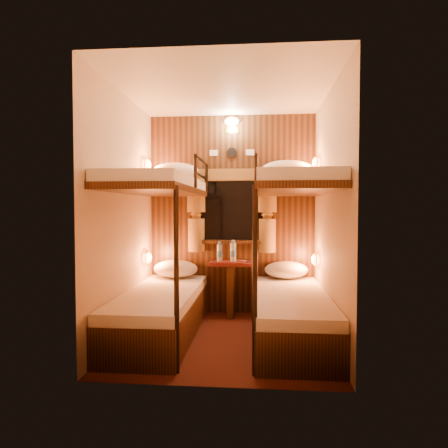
# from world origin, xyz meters

# --- Properties ---
(floor) EXTENTS (2.10, 2.10, 0.00)m
(floor) POSITION_xyz_m (0.00, 0.00, 0.00)
(floor) COLOR black
(floor) RESTS_ON ground
(ceiling) EXTENTS (2.10, 2.10, 0.00)m
(ceiling) POSITION_xyz_m (0.00, 0.00, 2.40)
(ceiling) COLOR silver
(ceiling) RESTS_ON wall_back
(wall_back) EXTENTS (2.40, 0.00, 2.40)m
(wall_back) POSITION_xyz_m (0.00, 1.05, 1.20)
(wall_back) COLOR #C6B293
(wall_back) RESTS_ON floor
(wall_front) EXTENTS (2.40, 0.00, 2.40)m
(wall_front) POSITION_xyz_m (0.00, -1.05, 1.20)
(wall_front) COLOR #C6B293
(wall_front) RESTS_ON floor
(wall_left) EXTENTS (0.00, 2.40, 2.40)m
(wall_left) POSITION_xyz_m (-1.00, 0.00, 1.20)
(wall_left) COLOR #C6B293
(wall_left) RESTS_ON floor
(wall_right) EXTENTS (0.00, 2.40, 2.40)m
(wall_right) POSITION_xyz_m (1.00, 0.00, 1.20)
(wall_right) COLOR #C6B293
(wall_right) RESTS_ON floor
(back_panel) EXTENTS (2.00, 0.03, 2.40)m
(back_panel) POSITION_xyz_m (0.00, 1.04, 1.20)
(back_panel) COLOR black
(back_panel) RESTS_ON floor
(bunk_left) EXTENTS (0.72, 1.90, 1.82)m
(bunk_left) POSITION_xyz_m (-0.65, 0.07, 0.56)
(bunk_left) COLOR black
(bunk_left) RESTS_ON floor
(bunk_right) EXTENTS (0.72, 1.90, 1.82)m
(bunk_right) POSITION_xyz_m (0.65, 0.07, 0.56)
(bunk_right) COLOR black
(bunk_right) RESTS_ON floor
(window) EXTENTS (1.00, 0.12, 0.79)m
(window) POSITION_xyz_m (0.00, 1.00, 1.18)
(window) COLOR black
(window) RESTS_ON back_panel
(curtains) EXTENTS (1.10, 0.22, 1.00)m
(curtains) POSITION_xyz_m (0.00, 0.97, 1.26)
(curtains) COLOR olive
(curtains) RESTS_ON back_panel
(back_fixtures) EXTENTS (0.54, 0.09, 0.48)m
(back_fixtures) POSITION_xyz_m (0.00, 1.00, 2.25)
(back_fixtures) COLOR black
(back_fixtures) RESTS_ON back_panel
(reading_lamps) EXTENTS (2.00, 0.20, 1.25)m
(reading_lamps) POSITION_xyz_m (-0.00, 0.70, 1.24)
(reading_lamps) COLOR orange
(reading_lamps) RESTS_ON wall_left
(table) EXTENTS (0.50, 0.34, 0.66)m
(table) POSITION_xyz_m (0.00, 0.85, 0.41)
(table) COLOR #5A1914
(table) RESTS_ON floor
(bottle_left) EXTENTS (0.07, 0.07, 0.24)m
(bottle_left) POSITION_xyz_m (-0.13, 0.82, 0.75)
(bottle_left) COLOR #99BFE5
(bottle_left) RESTS_ON table
(bottle_right) EXTENTS (0.07, 0.07, 0.26)m
(bottle_right) POSITION_xyz_m (0.03, 0.81, 0.76)
(bottle_right) COLOR #99BFE5
(bottle_right) RESTS_ON table
(sachet_a) EXTENTS (0.10, 0.08, 0.01)m
(sachet_a) POSITION_xyz_m (0.14, 0.90, 0.65)
(sachet_a) COLOR silver
(sachet_a) RESTS_ON table
(sachet_b) EXTENTS (0.10, 0.09, 0.01)m
(sachet_b) POSITION_xyz_m (0.05, 0.94, 0.65)
(sachet_b) COLOR silver
(sachet_b) RESTS_ON table
(pillow_lower_left) EXTENTS (0.52, 0.37, 0.21)m
(pillow_lower_left) POSITION_xyz_m (-0.65, 0.80, 0.56)
(pillow_lower_left) COLOR silver
(pillow_lower_left) RESTS_ON bunk_left
(pillow_lower_right) EXTENTS (0.51, 0.36, 0.20)m
(pillow_lower_right) POSITION_xyz_m (0.65, 0.86, 0.56)
(pillow_lower_right) COLOR silver
(pillow_lower_right) RESTS_ON bunk_right
(pillow_upper_left) EXTENTS (0.57, 0.40, 0.22)m
(pillow_upper_left) POSITION_xyz_m (-0.65, 0.80, 1.70)
(pillow_upper_left) COLOR silver
(pillow_upper_left) RESTS_ON bunk_left
(pillow_upper_right) EXTENTS (0.62, 0.44, 0.24)m
(pillow_upper_right) POSITION_xyz_m (0.65, 0.84, 1.71)
(pillow_upper_right) COLOR silver
(pillow_upper_right) RESTS_ON bunk_right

